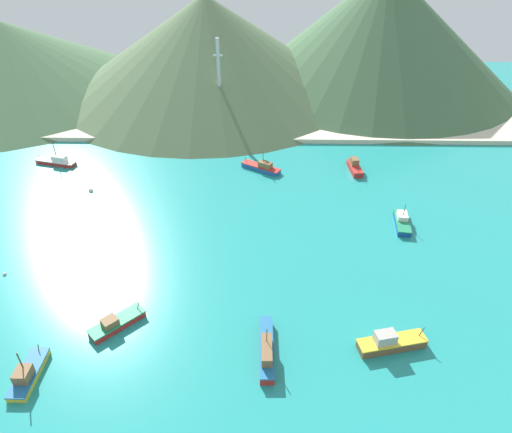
% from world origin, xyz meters
% --- Properties ---
extents(ground, '(260.00, 280.00, 0.50)m').
position_xyz_m(ground, '(0.00, 30.00, -0.25)').
color(ground, teal).
extents(fishing_boat_1, '(9.70, 7.30, 4.93)m').
position_xyz_m(fishing_boat_1, '(17.10, 71.61, 0.83)').
color(fishing_boat_1, '#1E5BA8').
rests_on(fishing_boat_1, ground).
extents(fishing_boat_2, '(2.60, 7.96, 5.21)m').
position_xyz_m(fishing_boat_2, '(-13.07, 12.95, 0.82)').
color(fishing_boat_2, gold).
rests_on(fishing_boat_2, ground).
extents(fishing_boat_3, '(10.46, 4.73, 5.98)m').
position_xyz_m(fishing_boat_3, '(-33.05, 73.77, 0.83)').
color(fishing_boat_3, red).
rests_on(fishing_boat_3, ground).
extents(fishing_boat_4, '(2.92, 7.68, 2.86)m').
position_xyz_m(fishing_boat_4, '(39.21, 71.87, 0.99)').
color(fishing_boat_4, red).
rests_on(fishing_boat_4, ground).
extents(fishing_boat_5, '(3.57, 8.35, 4.62)m').
position_xyz_m(fishing_boat_5, '(44.79, 49.20, 0.80)').
color(fishing_boat_5, '#14478C').
rests_on(fishing_boat_5, ground).
extents(fishing_boat_6, '(7.75, 7.71, 2.12)m').
position_xyz_m(fishing_boat_6, '(-4.01, 22.05, 0.71)').
color(fishing_boat_6, red).
rests_on(fishing_boat_6, ground).
extents(fishing_boat_8, '(10.08, 4.57, 3.05)m').
position_xyz_m(fishing_boat_8, '(35.43, 18.88, 1.03)').
color(fishing_boat_8, brown).
rests_on(fishing_boat_8, ground).
extents(fishing_boat_9, '(2.13, 10.88, 5.13)m').
position_xyz_m(fishing_boat_9, '(18.14, 17.36, 1.05)').
color(fishing_boat_9, red).
rests_on(fishing_boat_9, ground).
extents(buoy_0, '(1.07, 1.07, 1.07)m').
position_xyz_m(buoy_0, '(-20.65, 61.00, 0.19)').
color(buoy_0, silver).
rests_on(buoy_0, ground).
extents(buoy_2, '(0.61, 0.61, 0.61)m').
position_xyz_m(buoy_2, '(-26.25, 33.17, 0.11)').
color(buoy_2, silver).
rests_on(buoy_2, ground).
extents(beach_strip, '(247.00, 19.03, 1.20)m').
position_xyz_m(beach_strip, '(0.00, 96.50, 0.60)').
color(beach_strip, beige).
rests_on(beach_strip, ground).
extents(hill_west, '(104.16, 104.16, 23.26)m').
position_xyz_m(hill_west, '(-69.02, 128.66, 11.63)').
color(hill_west, '#476B47').
rests_on(hill_west, ground).
extents(hill_central, '(100.16, 100.16, 31.16)m').
position_xyz_m(hill_central, '(-1.21, 127.21, 15.58)').
color(hill_central, '#56704C').
rests_on(hill_central, ground).
extents(hill_east, '(95.48, 95.48, 38.53)m').
position_xyz_m(hill_east, '(55.61, 133.83, 19.27)').
color(hill_east, '#476B47').
rests_on(hill_east, ground).
extents(radio_tower, '(2.45, 1.96, 24.53)m').
position_xyz_m(radio_tower, '(5.18, 97.70, 12.51)').
color(radio_tower, silver).
rests_on(radio_tower, ground).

